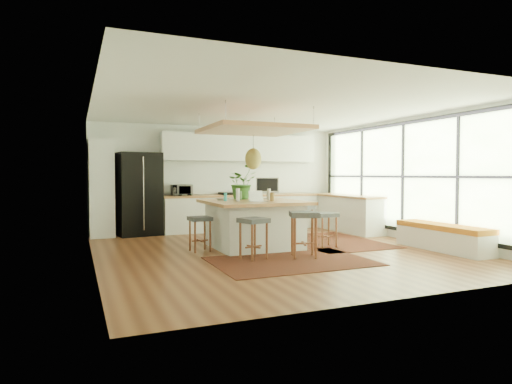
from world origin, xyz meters
name	(u,v)px	position (x,y,z in m)	size (l,w,h in m)	color
floor	(276,251)	(0.00, 0.00, 0.00)	(7.00, 7.00, 0.00)	#5B2E1A
ceiling	(276,108)	(0.00, 0.00, 2.70)	(7.00, 7.00, 0.00)	white
wall_back	(219,178)	(0.00, 3.50, 1.35)	(6.50, 6.50, 0.00)	white
wall_front	(405,183)	(0.00, -3.50, 1.35)	(6.50, 6.50, 0.00)	white
wall_left	(93,180)	(-3.25, 0.00, 1.35)	(7.00, 7.00, 0.00)	white
wall_right	(411,179)	(3.25, 0.00, 1.35)	(7.00, 7.00, 0.00)	white
window_wall	(410,177)	(3.22, 0.00, 1.40)	(0.10, 6.20, 2.60)	black
pantry	(101,188)	(-2.95, 3.18, 1.12)	(0.55, 0.60, 2.25)	silver
back_counter_base	(243,213)	(0.55, 3.18, 0.44)	(4.20, 0.60, 0.88)	silver
back_counter_top	(243,195)	(0.55, 3.18, 0.90)	(4.24, 0.64, 0.05)	#A26439
backsplash	(239,178)	(0.55, 3.48, 1.35)	(4.20, 0.02, 0.80)	white
upper_cabinets	(241,148)	(0.55, 3.32, 2.15)	(4.20, 0.34, 0.70)	silver
range	(234,211)	(0.30, 3.18, 0.50)	(0.76, 0.62, 1.00)	#A5A5AA
right_counter_base	(346,214)	(2.93, 2.00, 0.44)	(0.60, 2.50, 0.88)	silver
right_counter_top	(346,196)	(2.93, 2.00, 0.90)	(0.64, 2.54, 0.05)	#A26439
window_bench	(443,237)	(2.95, -1.20, 0.25)	(0.52, 2.00, 0.50)	silver
ceiling_panel	(253,143)	(-0.30, 0.40, 2.05)	(1.86, 1.86, 0.80)	#A26439
rug_near	(291,261)	(-0.21, -1.05, 0.01)	(2.60, 1.80, 0.01)	black
rug_right	(332,241)	(1.59, 0.54, 0.01)	(1.80, 2.60, 0.01)	black
fridge	(139,196)	(-2.11, 3.19, 0.93)	(0.98, 0.77, 1.97)	black
island	(254,224)	(-0.25, 0.50, 0.47)	(1.85, 1.85, 0.93)	#A26439
stool_near_left	(254,239)	(-0.72, -0.65, 0.35)	(0.42, 0.42, 0.71)	#404347
stool_near_right	(304,237)	(0.15, -0.83, 0.35)	(0.47, 0.47, 0.80)	#404347
stool_right_front	(326,229)	(1.09, -0.01, 0.35)	(0.41, 0.41, 0.68)	#404347
stool_right_back	(301,224)	(1.04, 0.94, 0.35)	(0.46, 0.46, 0.77)	#404347
stool_left_side	(200,233)	(-1.35, 0.47, 0.35)	(0.39, 0.39, 0.66)	#404347
laptop	(259,196)	(-0.31, 0.10, 1.05)	(0.30, 0.32, 0.23)	#A5A5AA
monitor	(267,187)	(0.24, 0.95, 1.19)	(0.50, 0.18, 0.46)	#A5A5AA
microwave	(182,189)	(-1.07, 3.20, 1.09)	(0.50, 0.28, 0.34)	#A5A5AA
island_plant	(242,186)	(-0.28, 1.07, 1.21)	(0.65, 0.72, 0.56)	#1E4C19
island_bowl	(221,199)	(-0.83, 0.84, 0.95)	(0.19, 0.19, 0.05)	silver
island_bottle_0	(226,196)	(-0.80, 0.60, 1.03)	(0.07, 0.07, 0.19)	#33C7CC
island_bottle_1	(237,197)	(-0.65, 0.35, 1.03)	(0.07, 0.07, 0.19)	silver
island_bottle_2	(271,196)	(0.00, 0.20, 1.03)	(0.07, 0.07, 0.19)	brown
island_bottle_3	(269,195)	(0.10, 0.55, 1.03)	(0.07, 0.07, 0.19)	silver
island_bottle_4	(240,195)	(-0.45, 0.75, 1.03)	(0.07, 0.07, 0.19)	#4F7546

